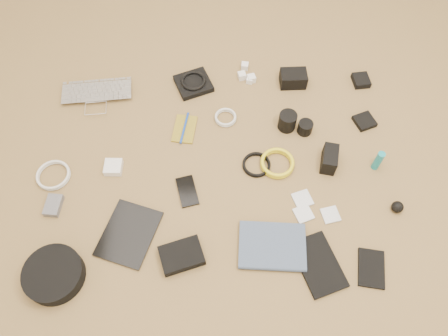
{
  "coord_description": "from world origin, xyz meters",
  "views": [
    {
      "loc": [
        0.0,
        -0.89,
        1.52
      ],
      "look_at": [
        0.01,
        -0.02,
        0.02
      ],
      "focal_mm": 35.0,
      "sensor_mm": 36.0,
      "label": 1
    }
  ],
  "objects_px": {
    "tablet": "(129,234)",
    "phone": "(187,191)",
    "paperback": "(272,271)",
    "laptop": "(97,99)",
    "dslr_camera": "(293,79)",
    "headphone_case": "(54,274)"
  },
  "relations": [
    {
      "from": "tablet",
      "to": "phone",
      "type": "distance_m",
      "value": 0.27
    },
    {
      "from": "tablet",
      "to": "paperback",
      "type": "relative_size",
      "value": 0.98
    },
    {
      "from": "laptop",
      "to": "paperback",
      "type": "distance_m",
      "value": 1.05
    },
    {
      "from": "laptop",
      "to": "dslr_camera",
      "type": "xyz_separation_m",
      "value": [
        0.87,
        0.09,
        0.02
      ]
    },
    {
      "from": "laptop",
      "to": "headphone_case",
      "type": "xyz_separation_m",
      "value": [
        -0.04,
        -0.78,
        0.02
      ]
    },
    {
      "from": "laptop",
      "to": "tablet",
      "type": "distance_m",
      "value": 0.66
    },
    {
      "from": "headphone_case",
      "to": "tablet",
      "type": "bearing_deg",
      "value": 33.14
    },
    {
      "from": "phone",
      "to": "paperback",
      "type": "distance_m",
      "value": 0.44
    },
    {
      "from": "headphone_case",
      "to": "dslr_camera",
      "type": "bearing_deg",
      "value": 43.9
    },
    {
      "from": "headphone_case",
      "to": "phone",
      "type": "bearing_deg",
      "value": 36.21
    },
    {
      "from": "laptop",
      "to": "dslr_camera",
      "type": "relative_size",
      "value": 2.64
    },
    {
      "from": "dslr_camera",
      "to": "phone",
      "type": "distance_m",
      "value": 0.71
    },
    {
      "from": "laptop",
      "to": "tablet",
      "type": "bearing_deg",
      "value": -77.63
    },
    {
      "from": "dslr_camera",
      "to": "headphone_case",
      "type": "height_order",
      "value": "dslr_camera"
    },
    {
      "from": "phone",
      "to": "headphone_case",
      "type": "relative_size",
      "value": 0.63
    },
    {
      "from": "dslr_camera",
      "to": "laptop",
      "type": "bearing_deg",
      "value": -175.72
    },
    {
      "from": "phone",
      "to": "headphone_case",
      "type": "xyz_separation_m",
      "value": [
        -0.45,
        -0.33,
        0.02
      ]
    },
    {
      "from": "tablet",
      "to": "phone",
      "type": "xyz_separation_m",
      "value": [
        0.21,
        0.17,
        -0.0
      ]
    },
    {
      "from": "tablet",
      "to": "paperback",
      "type": "xyz_separation_m",
      "value": [
        0.52,
        -0.15,
        0.01
      ]
    },
    {
      "from": "phone",
      "to": "paperback",
      "type": "relative_size",
      "value": 0.54
    },
    {
      "from": "dslr_camera",
      "to": "phone",
      "type": "bearing_deg",
      "value": -131.84
    },
    {
      "from": "dslr_camera",
      "to": "paperback",
      "type": "xyz_separation_m",
      "value": [
        -0.15,
        -0.86,
        -0.02
      ]
    }
  ]
}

